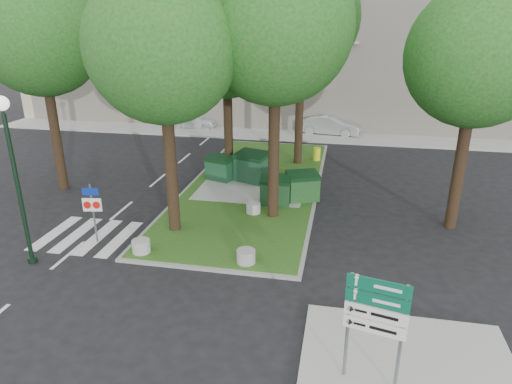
% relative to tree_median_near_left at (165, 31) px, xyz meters
% --- Properties ---
extents(ground, '(120.00, 120.00, 0.00)m').
position_rel_tree_median_near_left_xyz_m(ground, '(1.41, -2.56, -7.32)').
color(ground, black).
rests_on(ground, ground).
extents(median_island, '(6.00, 16.00, 0.12)m').
position_rel_tree_median_near_left_xyz_m(median_island, '(1.91, 5.44, -7.26)').
color(median_island, '#1D4D16').
rests_on(median_island, ground).
extents(median_kerb, '(6.30, 16.30, 0.10)m').
position_rel_tree_median_near_left_xyz_m(median_kerb, '(1.91, 5.44, -7.27)').
color(median_kerb, gray).
rests_on(median_kerb, ground).
extents(sidewalk_corner, '(5.00, 4.00, 0.12)m').
position_rel_tree_median_near_left_xyz_m(sidewalk_corner, '(7.91, -6.06, -7.26)').
color(sidewalk_corner, '#999993').
rests_on(sidewalk_corner, ground).
extents(building_sidewalk, '(42.00, 3.00, 0.12)m').
position_rel_tree_median_near_left_xyz_m(building_sidewalk, '(1.41, 15.94, -7.26)').
color(building_sidewalk, '#999993').
rests_on(building_sidewalk, ground).
extents(zebra_crossing, '(5.00, 3.00, 0.01)m').
position_rel_tree_median_near_left_xyz_m(zebra_crossing, '(-2.34, -1.06, -7.31)').
color(zebra_crossing, silver).
rests_on(zebra_crossing, ground).
extents(apartment_building, '(41.00, 12.00, 16.00)m').
position_rel_tree_median_near_left_xyz_m(apartment_building, '(1.41, 23.44, 0.68)').
color(apartment_building, tan).
rests_on(apartment_building, ground).
extents(tree_median_near_left, '(5.20, 5.20, 10.53)m').
position_rel_tree_median_near_left_xyz_m(tree_median_near_left, '(0.00, 0.00, 0.00)').
color(tree_median_near_left, black).
rests_on(tree_median_near_left, ground).
extents(tree_median_near_right, '(5.60, 5.60, 11.46)m').
position_rel_tree_median_near_left_xyz_m(tree_median_near_right, '(3.50, 2.00, 0.67)').
color(tree_median_near_right, black).
rests_on(tree_median_near_right, ground).
extents(tree_median_mid, '(4.80, 4.80, 9.99)m').
position_rel_tree_median_near_left_xyz_m(tree_median_mid, '(0.50, 6.50, -0.34)').
color(tree_median_mid, black).
rests_on(tree_median_mid, ground).
extents(tree_median_far, '(5.80, 5.80, 11.93)m').
position_rel_tree_median_near_left_xyz_m(tree_median_far, '(3.70, 9.50, 1.00)').
color(tree_median_far, black).
rests_on(tree_median_far, ground).
extents(tree_street_left, '(5.40, 5.40, 11.00)m').
position_rel_tree_median_near_left_xyz_m(tree_street_left, '(-7.00, 3.50, 0.33)').
color(tree_street_left, black).
rests_on(tree_street_left, ground).
extents(tree_street_right, '(5.00, 5.00, 10.06)m').
position_rel_tree_median_near_left_xyz_m(tree_street_right, '(10.50, 2.50, -0.33)').
color(tree_street_right, black).
rests_on(tree_street_right, ground).
extents(dumpster_a, '(1.56, 1.31, 1.24)m').
position_rel_tree_median_near_left_xyz_m(dumpster_a, '(0.10, 5.88, -6.60)').
color(dumpster_a, '#103D20').
rests_on(dumpster_a, median_island).
extents(dumpster_b, '(1.92, 1.65, 1.51)m').
position_rel_tree_median_near_left_xyz_m(dumpster_b, '(1.70, 5.97, -6.47)').
color(dumpster_b, '#0F361E').
rests_on(dumpster_b, median_island).
extents(dumpster_c, '(1.35, 0.98, 1.22)m').
position_rel_tree_median_near_left_xyz_m(dumpster_c, '(3.30, 3.32, -6.61)').
color(dumpster_c, '#0F3317').
rests_on(dumpster_c, median_island).
extents(dumpster_d, '(1.66, 1.43, 1.29)m').
position_rel_tree_median_near_left_xyz_m(dumpster_d, '(4.41, 3.95, -6.58)').
color(dumpster_d, '#144115').
rests_on(dumpster_d, median_island).
extents(bollard_left, '(0.63, 0.63, 0.45)m').
position_rel_tree_median_near_left_xyz_m(bollard_left, '(-0.56, -2.06, -6.97)').
color(bollard_left, '#A3A49E').
rests_on(bollard_left, median_island).
extents(bollard_right, '(0.62, 0.62, 0.45)m').
position_rel_tree_median_near_left_xyz_m(bollard_right, '(3.15, -2.06, -6.97)').
color(bollard_right, gray).
rests_on(bollard_right, median_island).
extents(bollard_mid, '(0.59, 0.59, 0.42)m').
position_rel_tree_median_near_left_xyz_m(bollard_mid, '(2.57, 2.06, -6.99)').
color(bollard_mid, '#A7A6A2').
rests_on(bollard_mid, median_island).
extents(litter_bin, '(0.41, 0.41, 0.72)m').
position_rel_tree_median_near_left_xyz_m(litter_bin, '(4.61, 10.17, -6.84)').
color(litter_bin, '#CFD919').
rests_on(litter_bin, median_island).
extents(street_lamp, '(0.45, 0.45, 5.58)m').
position_rel_tree_median_near_left_xyz_m(street_lamp, '(-3.97, -3.25, -3.81)').
color(street_lamp, black).
rests_on(street_lamp, ground).
extents(traffic_sign_pole, '(0.68, 0.16, 2.27)m').
position_rel_tree_median_near_left_xyz_m(traffic_sign_pole, '(-2.59, -1.46, -5.86)').
color(traffic_sign_pole, slate).
rests_on(traffic_sign_pole, ground).
extents(directional_sign, '(1.30, 0.35, 2.65)m').
position_rel_tree_median_near_left_xyz_m(directional_sign, '(6.98, -6.74, -5.44)').
color(directional_sign, slate).
rests_on(directional_sign, sidewalk_corner).
extents(car_white, '(3.73, 1.72, 1.24)m').
position_rel_tree_median_near_left_xyz_m(car_white, '(-5.09, 16.94, -6.70)').
color(car_white, white).
rests_on(car_white, ground).
extents(car_silver, '(4.43, 2.05, 1.41)m').
position_rel_tree_median_near_left_xyz_m(car_silver, '(5.03, 16.94, -6.61)').
color(car_silver, '#9FA3A7').
rests_on(car_silver, ground).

